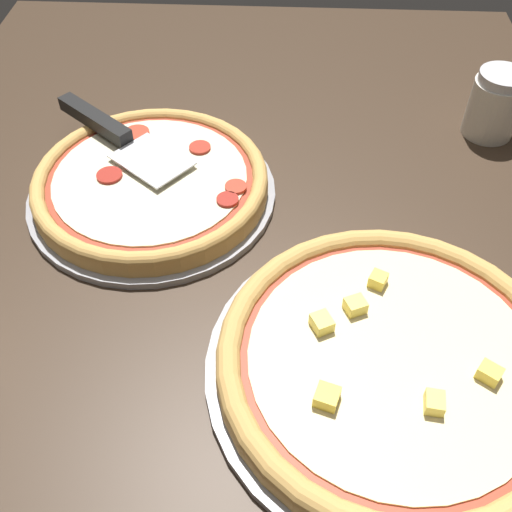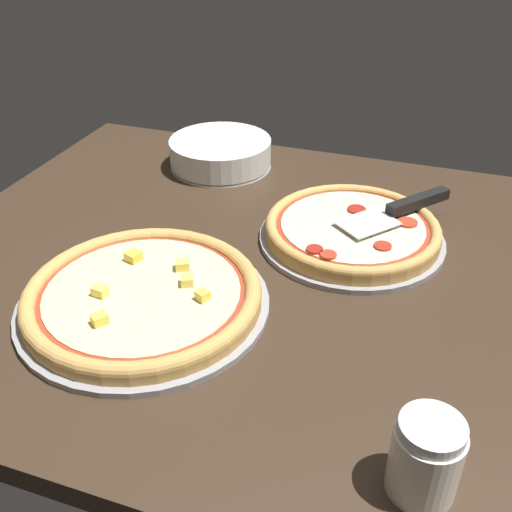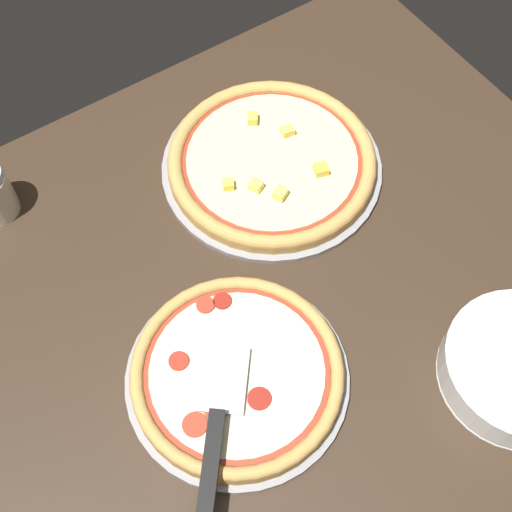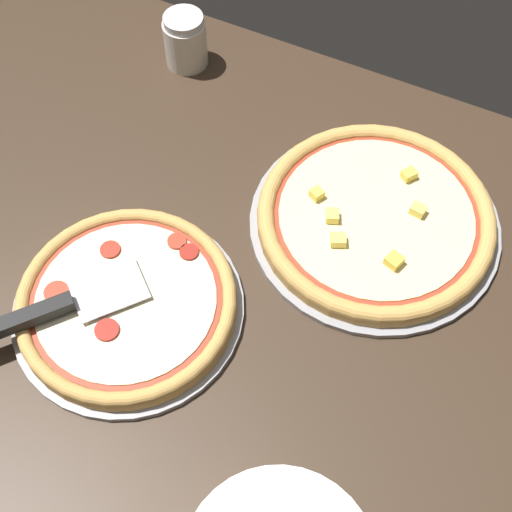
{
  "view_description": "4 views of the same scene",
  "coord_description": "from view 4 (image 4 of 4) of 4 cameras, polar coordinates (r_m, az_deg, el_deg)",
  "views": [
    {
      "loc": [
        53.1,
        5.63,
        54.23
      ],
      "look_at": [
        5.78,
        3.2,
        3.0
      ],
      "focal_mm": 42.0,
      "sensor_mm": 36.0,
      "label": 1
    },
    {
      "loc": [
        -21.07,
        81.36,
        56.88
      ],
      "look_at": [
        5.78,
        3.2,
        3.0
      ],
      "focal_mm": 42.0,
      "sensor_mm": 36.0,
      "label": 2
    },
    {
      "loc": [
        -26.09,
        -44.37,
        100.55
      ],
      "look_at": [
        5.78,
        3.2,
        3.0
      ],
      "focal_mm": 50.0,
      "sensor_mm": 36.0,
      "label": 3
    },
    {
      "loc": [
        29.96,
        -46.03,
        91.43
      ],
      "look_at": [
        5.78,
        3.2,
        3.0
      ],
      "focal_mm": 50.0,
      "sensor_mm": 36.0,
      "label": 4
    }
  ],
  "objects": [
    {
      "name": "parmesan_shaker",
      "position": [
        1.32,
        -5.67,
        16.78
      ],
      "size": [
        7.59,
        7.59,
        9.97
      ],
      "color": "silver",
      "rests_on": "ground_plane"
    },
    {
      "name": "pizza_back",
      "position": [
        1.1,
        9.57,
        3.09
      ],
      "size": [
        36.33,
        36.33,
        3.51
      ],
      "color": "tan",
      "rests_on": "pizza_pan_back"
    },
    {
      "name": "serving_spatula",
      "position": [
        1.02,
        -16.77,
        -4.37
      ],
      "size": [
        18.9,
        21.7,
        2.0
      ],
      "color": "silver",
      "rests_on": "pizza_front"
    },
    {
      "name": "ground_plane",
      "position": [
        1.08,
        -3.5,
        -1.49
      ],
      "size": [
        131.05,
        98.58,
        3.6
      ],
      "primitive_type": "cube",
      "color": "#38281C"
    },
    {
      "name": "pizza_front",
      "position": [
        1.02,
        -10.33,
        -3.62
      ],
      "size": [
        31.24,
        31.24,
        3.1
      ],
      "color": "tan",
      "rests_on": "pizza_pan_front"
    },
    {
      "name": "pizza_pan_back",
      "position": [
        1.12,
        9.44,
        2.55
      ],
      "size": [
        38.65,
        38.65,
        1.0
      ],
      "primitive_type": "cylinder",
      "color": "#939399",
      "rests_on": "ground_plane"
    },
    {
      "name": "pizza_pan_front",
      "position": [
        1.04,
        -10.14,
        -4.18
      ],
      "size": [
        33.24,
        33.24,
        1.0
      ],
      "primitive_type": "cylinder",
      "color": "#939399",
      "rests_on": "ground_plane"
    }
  ]
}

